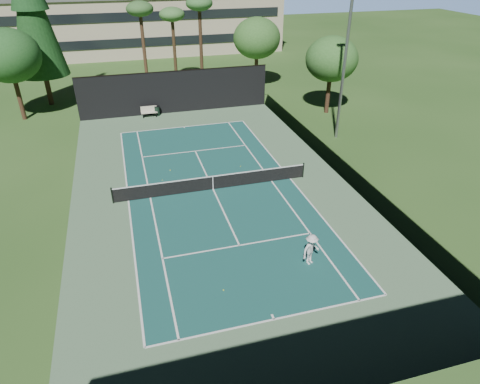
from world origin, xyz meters
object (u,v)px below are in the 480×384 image
(tennis_ball_d, at_px, (162,180))
(tennis_ball_a, at_px, (224,290))
(tennis_net, at_px, (213,182))
(player, at_px, (311,250))
(tennis_ball_b, at_px, (170,170))
(park_bench, at_px, (149,111))
(tennis_ball_c, at_px, (241,166))
(trash_bin, at_px, (157,111))

(tennis_ball_d, bearing_deg, tennis_ball_a, -83.07)
(tennis_net, distance_m, tennis_ball_d, 3.83)
(player, bearing_deg, tennis_ball_a, 165.67)
(tennis_ball_b, xyz_separation_m, park_bench, (-0.33, 11.86, 0.51))
(tennis_ball_c, xyz_separation_m, park_bench, (-5.38, 12.61, 0.51))
(tennis_ball_a, height_order, park_bench, park_bench)
(tennis_ball_a, relative_size, trash_bin, 0.08)
(tennis_ball_c, distance_m, tennis_ball_d, 5.80)
(player, distance_m, tennis_ball_a, 4.84)
(tennis_ball_d, distance_m, trash_bin, 13.45)
(player, bearing_deg, tennis_net, 85.52)
(player, relative_size, tennis_ball_a, 23.96)
(player, height_order, trash_bin, player)
(tennis_net, distance_m, trash_bin, 15.71)
(tennis_ball_a, relative_size, tennis_ball_b, 0.92)
(tennis_ball_d, height_order, trash_bin, trash_bin)
(tennis_ball_a, height_order, tennis_ball_d, tennis_ball_a)
(player, relative_size, park_bench, 1.14)
(tennis_ball_a, xyz_separation_m, tennis_ball_d, (-1.43, 11.75, -0.01))
(player, xyz_separation_m, trash_bin, (-4.98, 24.38, -0.38))
(tennis_net, relative_size, trash_bin, 13.65)
(tennis_ball_a, distance_m, tennis_ball_d, 11.84)
(tennis_ball_b, xyz_separation_m, tennis_ball_c, (5.05, -0.75, -0.01))
(tennis_ball_a, bearing_deg, tennis_ball_c, 70.60)
(tennis_net, distance_m, park_bench, 15.63)
(park_bench, xyz_separation_m, trash_bin, (0.76, 0.20, -0.07))
(tennis_ball_a, height_order, tennis_ball_b, tennis_ball_b)
(tennis_net, height_order, tennis_ball_b, tennis_net)
(tennis_ball_c, bearing_deg, tennis_ball_a, -109.40)
(tennis_net, distance_m, tennis_ball_a, 9.71)
(tennis_net, relative_size, tennis_ball_d, 222.87)
(tennis_net, bearing_deg, tennis_ball_a, -99.86)
(park_bench, bearing_deg, tennis_ball_b, -88.39)
(tennis_ball_d, height_order, park_bench, park_bench)
(tennis_ball_a, bearing_deg, player, 9.25)
(tennis_ball_d, relative_size, trash_bin, 0.06)
(tennis_ball_c, bearing_deg, player, -88.22)
(tennis_net, bearing_deg, tennis_ball_b, 123.76)
(park_bench, relative_size, trash_bin, 1.59)
(tennis_ball_b, height_order, tennis_ball_d, tennis_ball_b)
(tennis_ball_b, relative_size, tennis_ball_c, 1.22)
(tennis_ball_b, xyz_separation_m, trash_bin, (0.42, 12.06, 0.44))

